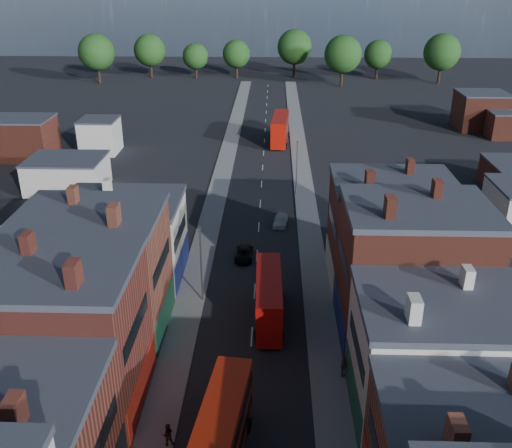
# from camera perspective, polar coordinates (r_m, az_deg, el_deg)

# --- Properties ---
(pavement_west) EXTENTS (3.00, 200.00, 0.12)m
(pavement_west) POSITION_cam_1_polar(r_m,az_deg,el_deg) (76.12, -4.57, 0.42)
(pavement_west) COLOR gray
(pavement_west) RESTS_ON ground
(pavement_east) EXTENTS (3.00, 200.00, 0.12)m
(pavement_east) POSITION_cam_1_polar(r_m,az_deg,el_deg) (75.82, 5.24, 0.29)
(pavement_east) COLOR gray
(pavement_east) RESTS_ON ground
(lamp_post_2) EXTENTS (0.25, 0.70, 8.12)m
(lamp_post_2) POSITION_cam_1_polar(r_m,az_deg,el_deg) (56.08, -5.54, -3.56)
(lamp_post_2) COLOR slate
(lamp_post_2) RESTS_ON ground
(lamp_post_3) EXTENTS (0.25, 0.70, 8.12)m
(lamp_post_3) POSITION_cam_1_polar(r_m,az_deg,el_deg) (83.40, 4.11, 6.03)
(lamp_post_3) COLOR slate
(lamp_post_3) RESTS_ON ground
(bus_0) EXTENTS (3.88, 11.47, 4.86)m
(bus_0) POSITION_cam_1_polar(r_m,az_deg,el_deg) (40.02, -3.62, -20.58)
(bus_0) COLOR red
(bus_0) RESTS_ON ground
(bus_1) EXTENTS (2.78, 10.42, 4.48)m
(bus_1) POSITION_cam_1_polar(r_m,az_deg,el_deg) (54.13, 1.28, -7.34)
(bus_1) COLOR #BD0E0A
(bus_1) RESTS_ON ground
(bus_2) EXTENTS (3.64, 12.18, 5.19)m
(bus_2) POSITION_cam_1_polar(r_m,az_deg,el_deg) (109.60, 2.42, 9.51)
(bus_2) COLOR #B11207
(bus_2) RESTS_ON ground
(car_2) EXTENTS (2.04, 4.28, 1.18)m
(car_2) POSITION_cam_1_polar(r_m,az_deg,el_deg) (65.87, -1.22, -3.00)
(car_2) COLOR black
(car_2) RESTS_ON ground
(car_3) EXTENTS (2.22, 4.43, 1.23)m
(car_3) POSITION_cam_1_polar(r_m,az_deg,el_deg) (74.55, 2.47, 0.41)
(car_3) COLOR silver
(car_3) RESTS_ON ground
(ped_1) EXTENTS (0.94, 0.62, 1.79)m
(ped_1) POSITION_cam_1_polar(r_m,az_deg,el_deg) (42.91, -8.83, -20.07)
(ped_1) COLOR #41201A
(ped_1) RESTS_ON pavement_west
(ped_3) EXTENTS (0.88, 1.24, 1.93)m
(ped_3) POSITION_cam_1_polar(r_m,az_deg,el_deg) (48.45, 8.72, -13.89)
(ped_3) COLOR #5D554F
(ped_3) RESTS_ON pavement_east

